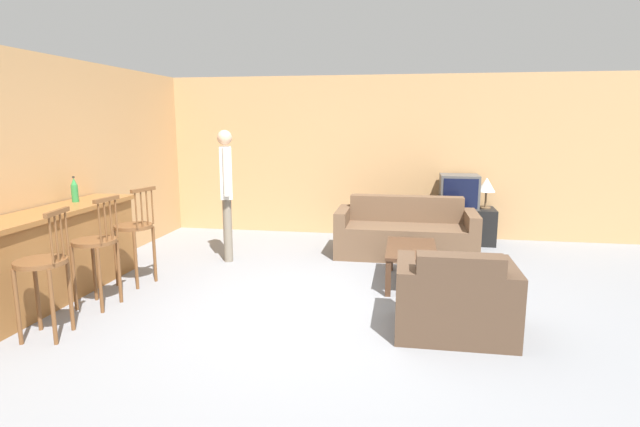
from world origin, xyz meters
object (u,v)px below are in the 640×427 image
person_by_window (226,186)px  table_lamp (487,186)px  tv (459,191)px  armchair_near (455,301)px  bar_chair_mid (96,249)px  coffee_table (411,253)px  bar_chair_near (43,270)px  bar_chair_far (135,233)px  bottle (75,190)px  couch_far (405,235)px  tv_unit (457,225)px

person_by_window → table_lamp: bearing=23.7°
tv → armchair_near: bearing=-95.9°
bar_chair_mid → armchair_near: bearing=-1.4°
bar_chair_mid → coffee_table: 3.40m
bar_chair_near → coffee_table: size_ratio=1.10×
person_by_window → bar_chair_far: bearing=-121.2°
bar_chair_far → bar_chair_near: bearing=-90.0°
bar_chair_far → bottle: bearing=-174.4°
bar_chair_near → armchair_near: 3.58m
bar_chair_near → bar_chair_far: size_ratio=1.00×
bar_chair_mid → coffee_table: size_ratio=1.10×
table_lamp → bar_chair_near: bearing=-135.5°
bar_chair_mid → couch_far: (3.07, 2.54, -0.31)m
bar_chair_near → bar_chair_far: bearing=90.0°
bar_chair_near → bar_chair_far: (-0.00, 1.49, 0.00)m
bar_chair_mid → couch_far: bar_chair_mid is taller
coffee_table → bar_chair_far: bearing=-170.3°
couch_far → bottle: bearing=-153.6°
table_lamp → coffee_table: bearing=-117.5°
bar_chair_mid → bottle: (-0.67, 0.67, 0.49)m
bottle → table_lamp: bottle is taller
bottle → person_by_window: (1.37, 1.21, -0.08)m
tv → bottle: (-4.54, -2.78, 0.29)m
table_lamp → tv: bearing=-179.6°
bar_chair_far → armchair_near: bearing=-13.2°
bar_chair_near → tv: bar_chair_near is taller
couch_far → person_by_window: 2.57m
bar_chair_far → couch_far: (3.07, 1.80, -0.31)m
coffee_table → armchair_near: bearing=-74.9°
couch_far → tv_unit: couch_far is taller
bar_chair_near → coffee_table: 3.75m
bar_chair_near → armchair_near: bar_chair_near is taller
bar_chair_near → coffee_table: bar_chair_near is taller
couch_far → person_by_window: bearing=-164.7°
bar_chair_mid → bar_chair_far: 0.74m
couch_far → tv: size_ratio=3.35×
coffee_table → table_lamp: table_lamp is taller
armchair_near → person_by_window: (-2.81, 1.97, 0.71)m
tv_unit → table_lamp: (0.40, 0.00, 0.63)m
coffee_table → couch_far: bearing=93.0°
tv_unit → table_lamp: 0.75m
bar_chair_near → tv_unit: 5.73m
armchair_near → bottle: 4.32m
bar_chair_far → tv: bar_chair_far is taller
couch_far → person_by_window: person_by_window is taller
armchair_near → tv: bearing=84.1°
armchair_near → bottle: bearing=169.7°
person_by_window → bottle: bearing=-138.4°
bar_chair_mid → couch_far: bearing=39.5°
couch_far → armchair_near: 2.65m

